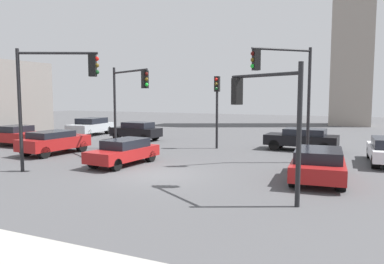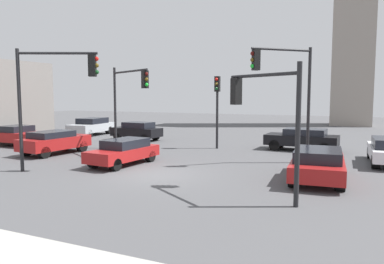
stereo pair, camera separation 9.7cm
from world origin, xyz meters
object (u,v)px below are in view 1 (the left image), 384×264
object	(u,v)px
traffic_light_4	(55,84)
car_7	(91,126)
car_3	(136,131)
car_6	(124,151)
traffic_light_0	(217,98)
traffic_light_2	(128,91)
car_1	(302,139)
car_4	(318,164)
car_0	(13,135)
car_5	(54,142)
traffic_light_3	(263,105)
traffic_light_1	(285,81)

from	to	relation	value
traffic_light_4	car_7	world-z (taller)	traffic_light_4
car_3	car_6	world-z (taller)	car_3
traffic_light_0	traffic_light_2	bearing A→B (deg)	-51.03
traffic_light_4	car_7	xyz separation A→B (m)	(-8.81, 13.21, -3.25)
traffic_light_0	car_1	bearing A→B (deg)	103.56
car_3	car_4	world-z (taller)	car_3
car_0	car_3	size ratio (longest dim) A/B	1.15
car_1	car_7	size ratio (longest dim) A/B	0.97
traffic_light_2	car_5	size ratio (longest dim) A/B	1.22
car_4	car_1	bearing A→B (deg)	7.89
car_5	traffic_light_3	bearing A→B (deg)	-101.77
car_3	traffic_light_0	bearing A→B (deg)	171.21
car_5	traffic_light_1	bearing A→B (deg)	-75.52
car_1	car_5	world-z (taller)	car_1
car_6	car_1	bearing A→B (deg)	144.23
car_3	car_7	distance (m)	5.83
traffic_light_1	car_7	world-z (taller)	traffic_light_1
car_3	car_5	bearing A→B (deg)	88.53
car_3	car_4	distance (m)	16.89
car_1	car_4	world-z (taller)	car_1
car_5	car_7	distance (m)	10.55
traffic_light_3	car_5	size ratio (longest dim) A/B	1.05
traffic_light_0	traffic_light_4	bearing A→B (deg)	-23.84
traffic_light_0	traffic_light_3	size ratio (longest dim) A/B	1.04
traffic_light_3	car_4	xyz separation A→B (m)	(1.58, 3.24, -2.51)
traffic_light_1	car_0	xyz separation A→B (m)	(-18.67, -0.50, -3.51)
traffic_light_1	traffic_light_3	world-z (taller)	traffic_light_1
traffic_light_0	traffic_light_1	size ratio (longest dim) A/B	0.80
car_5	car_6	bearing A→B (deg)	-96.52
traffic_light_4	car_3	size ratio (longest dim) A/B	1.39
traffic_light_2	car_7	world-z (taller)	traffic_light_2
traffic_light_1	traffic_light_2	size ratio (longest dim) A/B	1.12
traffic_light_0	traffic_light_1	xyz separation A→B (m)	(5.11, -3.98, 0.93)
traffic_light_0	car_1	distance (m)	6.05
traffic_light_0	car_5	size ratio (longest dim) A/B	1.09
traffic_light_2	car_1	size ratio (longest dim) A/B	1.18
traffic_light_1	car_0	size ratio (longest dim) A/B	1.28
car_1	car_7	world-z (taller)	car_7
traffic_light_0	car_7	distance (m)	13.59
traffic_light_4	car_1	xyz separation A→B (m)	(9.46, 11.48, -3.29)
traffic_light_4	car_0	world-z (taller)	traffic_light_4
car_0	traffic_light_4	bearing A→B (deg)	-29.86
traffic_light_0	car_6	distance (m)	8.18
traffic_light_1	car_4	distance (m)	5.12
traffic_light_4	car_0	distance (m)	11.42
traffic_light_1	car_1	world-z (taller)	traffic_light_1
traffic_light_2	traffic_light_4	bearing A→B (deg)	-57.23
car_0	car_4	bearing A→B (deg)	-6.24
traffic_light_2	car_0	distance (m)	9.69
car_5	car_4	bearing A→B (deg)	-88.28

